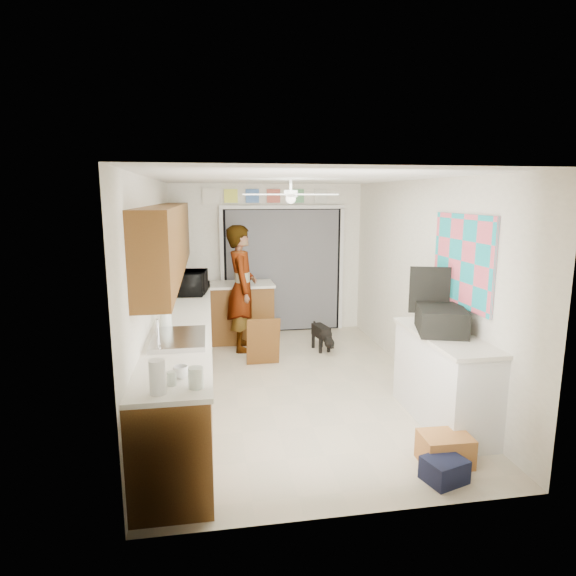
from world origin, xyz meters
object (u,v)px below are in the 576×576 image
microwave (192,283)px  paper_towel_roll (157,377)px  cardboard_box (445,449)px  man (242,288)px  dog (321,336)px  suitcase (441,320)px  navy_crate (444,470)px  soap_bottle (166,313)px  cup (181,372)px

microwave → paper_towel_roll: size_ratio=2.36×
cardboard_box → man: man is taller
dog → suitcase: bearing=-85.5°
paper_towel_roll → navy_crate: 2.43m
microwave → cardboard_box: bearing=-138.7°
suitcase → cardboard_box: bearing=-93.3°
soap_bottle → man: man is taller
cup → paper_towel_roll: (-0.14, -0.28, 0.08)m
microwave → navy_crate: (2.11, -3.47, -1.00)m
soap_bottle → paper_towel_roll: size_ratio=1.36×
man → microwave: bearing=114.3°
soap_bottle → cardboard_box: bearing=-30.0°
soap_bottle → dog: (2.10, 1.84, -0.89)m
paper_towel_roll → man: 3.90m
cup → man: man is taller
suitcase → cardboard_box: (-0.32, -0.83, -0.94)m
cup → man: 3.59m
microwave → paper_towel_roll: 3.52m
paper_towel_roll → cardboard_box: bearing=7.2°
microwave → cardboard_box: microwave is taller
microwave → cup: 3.24m
microwave → paper_towel_roll: bearing=-175.5°
cup → cardboard_box: 2.38m
navy_crate → man: 4.08m
suitcase → man: 3.24m
paper_towel_roll → navy_crate: size_ratio=0.77×
cardboard_box → soap_bottle: bearing=150.0°
suitcase → man: bearing=142.2°
paper_towel_roll → dog: 4.17m
suitcase → man: size_ratio=0.32×
microwave → cardboard_box: size_ratio=1.37×
suitcase → dog: (-0.67, 2.42, -0.86)m
dog → microwave: bearing=170.1°
microwave → soap_bottle: size_ratio=1.74×
microwave → cup: size_ratio=4.83×
microwave → cardboard_box: (2.24, -3.22, -0.97)m
microwave → navy_crate: bearing=-142.2°
soap_bottle → dog: 2.93m
soap_bottle → navy_crate: size_ratio=1.04×
suitcase → paper_towel_roll: bearing=-139.5°
microwave → man: (0.72, 0.28, -0.16)m
paper_towel_roll → man: size_ratio=0.13×
suitcase → cup: bearing=-143.8°
soap_bottle → cardboard_box: size_ratio=0.79×
cardboard_box → dog: dog is taller
man → dog: (1.17, -0.25, -0.73)m
paper_towel_roll → navy_crate: paper_towel_roll is taller
cardboard_box → dog: size_ratio=0.79×
microwave → soap_bottle: soap_bottle is taller
cardboard_box → microwave: bearing=124.8°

